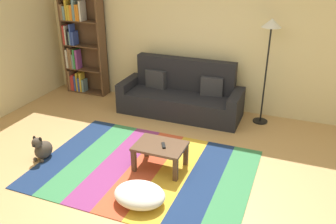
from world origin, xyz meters
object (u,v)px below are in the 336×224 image
(coffee_table, at_px, (160,149))
(dog, at_px, (42,149))
(tv_remote, at_px, (164,145))
(standing_lamp, at_px, (270,37))
(bookshelf, at_px, (80,45))
(pouf, at_px, (140,195))
(couch, at_px, (181,96))

(coffee_table, distance_m, dog, 1.76)
(coffee_table, bearing_deg, dog, -167.00)
(tv_remote, bearing_deg, coffee_table, 143.04)
(standing_lamp, relative_size, tv_remote, 12.20)
(dog, bearing_deg, bookshelf, 111.17)
(coffee_table, xyz_separation_m, standing_lamp, (1.10, 2.03, 1.22))
(coffee_table, bearing_deg, pouf, -85.57)
(dog, bearing_deg, couch, 59.38)
(coffee_table, xyz_separation_m, pouf, (0.06, -0.80, -0.18))
(pouf, relative_size, dog, 1.61)
(pouf, relative_size, standing_lamp, 0.35)
(dog, height_order, tv_remote, dog)
(bookshelf, height_order, tv_remote, bookshelf)
(dog, relative_size, standing_lamp, 0.22)
(dog, xyz_separation_m, tv_remote, (1.77, 0.39, 0.22))
(couch, distance_m, tv_remote, 1.94)
(couch, distance_m, dog, 2.66)
(pouf, bearing_deg, bookshelf, 133.02)
(pouf, bearing_deg, tv_remote, 90.51)
(couch, xyz_separation_m, coffee_table, (0.36, -1.89, -0.03))
(bookshelf, xyz_separation_m, tv_remote, (2.76, -2.18, -0.63))
(dog, relative_size, tv_remote, 2.65)
(bookshelf, distance_m, pouf, 4.15)
(couch, relative_size, standing_lamp, 1.24)
(pouf, xyz_separation_m, dog, (-1.78, 0.40, 0.04))
(couch, bearing_deg, coffee_table, -79.11)
(coffee_table, bearing_deg, standing_lamp, 61.56)
(coffee_table, bearing_deg, tv_remote, -8.07)
(couch, xyz_separation_m, dog, (-1.35, -2.28, -0.18))
(pouf, xyz_separation_m, standing_lamp, (1.04, 2.83, 1.41))
(couch, height_order, tv_remote, couch)
(coffee_table, relative_size, dog, 1.75)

